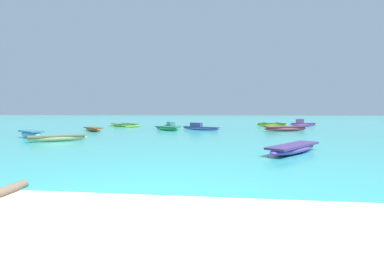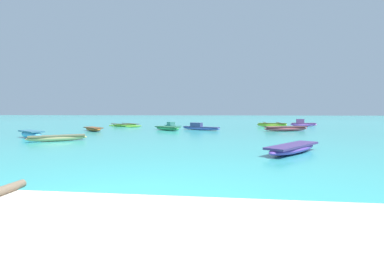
{
  "view_description": "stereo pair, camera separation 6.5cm",
  "coord_description": "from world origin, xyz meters",
  "px_view_note": "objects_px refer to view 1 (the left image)",
  "views": [
    {
      "loc": [
        1.51,
        -3.39,
        1.6
      ],
      "look_at": [
        -0.88,
        18.13,
        0.25
      ],
      "focal_mm": 24.0,
      "sensor_mm": 36.0,
      "label": 1
    },
    {
      "loc": [
        1.57,
        -3.39,
        1.6
      ],
      "look_at": [
        -0.88,
        18.13,
        0.25
      ],
      "focal_mm": 24.0,
      "sensor_mm": 36.0,
      "label": 2
    }
  ],
  "objects_px": {
    "moored_boat_10": "(31,134)",
    "moored_boat_3": "(167,128)",
    "moored_boat_4": "(172,126)",
    "moored_boat_6": "(286,128)",
    "moored_boat_2": "(294,148)",
    "moored_boat_7": "(272,125)",
    "moored_boat_0": "(303,124)",
    "moored_boat_8": "(58,138)",
    "moored_boat_1": "(93,129)",
    "moored_boat_9": "(200,127)",
    "moored_boat_5": "(125,125)"
  },
  "relations": [
    {
      "from": "moored_boat_3",
      "to": "moored_boat_6",
      "type": "bearing_deg",
      "value": 37.89
    },
    {
      "from": "moored_boat_3",
      "to": "moored_boat_8",
      "type": "distance_m",
      "value": 9.84
    },
    {
      "from": "moored_boat_9",
      "to": "moored_boat_10",
      "type": "bearing_deg",
      "value": -111.31
    },
    {
      "from": "moored_boat_2",
      "to": "moored_boat_5",
      "type": "xyz_separation_m",
      "value": [
        -13.31,
        16.8,
        -0.04
      ]
    },
    {
      "from": "moored_boat_7",
      "to": "moored_boat_8",
      "type": "height_order",
      "value": "moored_boat_7"
    },
    {
      "from": "moored_boat_0",
      "to": "moored_boat_5",
      "type": "relative_size",
      "value": 0.68
    },
    {
      "from": "moored_boat_4",
      "to": "moored_boat_8",
      "type": "distance_m",
      "value": 12.82
    },
    {
      "from": "moored_boat_5",
      "to": "moored_boat_9",
      "type": "bearing_deg",
      "value": -79.44
    },
    {
      "from": "moored_boat_9",
      "to": "moored_boat_6",
      "type": "bearing_deg",
      "value": 24.64
    },
    {
      "from": "moored_boat_3",
      "to": "moored_boat_4",
      "type": "distance_m",
      "value": 3.29
    },
    {
      "from": "moored_boat_2",
      "to": "moored_boat_10",
      "type": "relative_size",
      "value": 1.34
    },
    {
      "from": "moored_boat_5",
      "to": "moored_boat_10",
      "type": "distance_m",
      "value": 12.66
    },
    {
      "from": "moored_boat_10",
      "to": "moored_boat_3",
      "type": "bearing_deg",
      "value": 79.68
    },
    {
      "from": "moored_boat_0",
      "to": "moored_boat_2",
      "type": "bearing_deg",
      "value": -102.45
    },
    {
      "from": "moored_boat_0",
      "to": "moored_boat_8",
      "type": "distance_m",
      "value": 24.67
    },
    {
      "from": "moored_boat_6",
      "to": "moored_boat_10",
      "type": "xyz_separation_m",
      "value": [
        -17.04,
        -7.71,
        0.03
      ]
    },
    {
      "from": "moored_boat_0",
      "to": "moored_boat_6",
      "type": "height_order",
      "value": "moored_boat_0"
    },
    {
      "from": "moored_boat_0",
      "to": "moored_boat_3",
      "type": "relative_size",
      "value": 1.03
    },
    {
      "from": "moored_boat_3",
      "to": "moored_boat_9",
      "type": "bearing_deg",
      "value": 51.18
    },
    {
      "from": "moored_boat_1",
      "to": "moored_boat_7",
      "type": "bearing_deg",
      "value": 68.24
    },
    {
      "from": "moored_boat_4",
      "to": "moored_boat_8",
      "type": "xyz_separation_m",
      "value": [
        -4.08,
        -12.16,
        -0.03
      ]
    },
    {
      "from": "moored_boat_4",
      "to": "moored_boat_5",
      "type": "height_order",
      "value": "moored_boat_4"
    },
    {
      "from": "moored_boat_2",
      "to": "moored_boat_8",
      "type": "distance_m",
      "value": 12.07
    },
    {
      "from": "moored_boat_4",
      "to": "moored_boat_6",
      "type": "height_order",
      "value": "moored_boat_4"
    },
    {
      "from": "moored_boat_1",
      "to": "moored_boat_8",
      "type": "bearing_deg",
      "value": -35.23
    },
    {
      "from": "moored_boat_4",
      "to": "moored_boat_7",
      "type": "bearing_deg",
      "value": 70.32
    },
    {
      "from": "moored_boat_2",
      "to": "moored_boat_7",
      "type": "distance_m",
      "value": 18.62
    },
    {
      "from": "moored_boat_9",
      "to": "moored_boat_7",
      "type": "bearing_deg",
      "value": 67.83
    },
    {
      "from": "moored_boat_1",
      "to": "moored_boat_8",
      "type": "distance_m",
      "value": 7.56
    },
    {
      "from": "moored_boat_0",
      "to": "moored_boat_2",
      "type": "distance_m",
      "value": 20.6
    },
    {
      "from": "moored_boat_8",
      "to": "moored_boat_10",
      "type": "relative_size",
      "value": 1.13
    },
    {
      "from": "moored_boat_8",
      "to": "moored_boat_3",
      "type": "bearing_deg",
      "value": 29.08
    },
    {
      "from": "moored_boat_2",
      "to": "moored_boat_4",
      "type": "relative_size",
      "value": 1.24
    },
    {
      "from": "moored_boat_7",
      "to": "moored_boat_4",
      "type": "bearing_deg",
      "value": -158.78
    },
    {
      "from": "moored_boat_4",
      "to": "moored_boat_10",
      "type": "relative_size",
      "value": 1.08
    },
    {
      "from": "moored_boat_4",
      "to": "moored_boat_3",
      "type": "bearing_deg",
      "value": -34.75
    },
    {
      "from": "moored_boat_2",
      "to": "moored_boat_4",
      "type": "distance_m",
      "value": 16.81
    },
    {
      "from": "moored_boat_1",
      "to": "moored_boat_5",
      "type": "relative_size",
      "value": 0.6
    },
    {
      "from": "moored_boat_8",
      "to": "moored_boat_5",
      "type": "bearing_deg",
      "value": 61.16
    },
    {
      "from": "moored_boat_7",
      "to": "moored_boat_10",
      "type": "xyz_separation_m",
      "value": [
        -17.15,
        -14.23,
        0.04
      ]
    },
    {
      "from": "moored_boat_1",
      "to": "moored_boat_6",
      "type": "distance_m",
      "value": 16.22
    },
    {
      "from": "moored_boat_1",
      "to": "moored_boat_2",
      "type": "xyz_separation_m",
      "value": [
        13.51,
        -10.15,
        0.01
      ]
    },
    {
      "from": "moored_boat_3",
      "to": "moored_boat_0",
      "type": "bearing_deg",
      "value": 66.54
    },
    {
      "from": "moored_boat_2",
      "to": "moored_boat_6",
      "type": "bearing_deg",
      "value": 26.19
    },
    {
      "from": "moored_boat_4",
      "to": "moored_boat_9",
      "type": "xyz_separation_m",
      "value": [
        3.01,
        -2.55,
        0.02
      ]
    },
    {
      "from": "moored_boat_8",
      "to": "moored_boat_10",
      "type": "bearing_deg",
      "value": 117.46
    },
    {
      "from": "moored_boat_3",
      "to": "moored_boat_7",
      "type": "distance_m",
      "value": 12.23
    },
    {
      "from": "moored_boat_0",
      "to": "moored_boat_9",
      "type": "bearing_deg",
      "value": -141.3
    },
    {
      "from": "moored_boat_1",
      "to": "moored_boat_3",
      "type": "relative_size",
      "value": 0.9
    },
    {
      "from": "moored_boat_1",
      "to": "moored_boat_2",
      "type": "height_order",
      "value": "moored_boat_2"
    }
  ]
}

